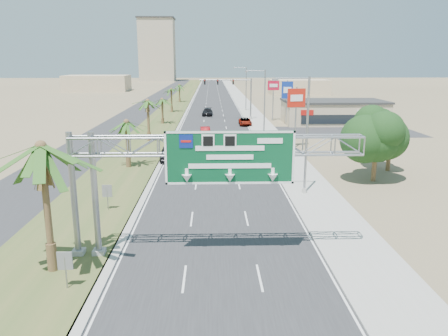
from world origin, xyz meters
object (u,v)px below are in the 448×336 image
sign_gantry (202,155)px  pole_sign_red_far (273,88)px  signal_mast (241,95)px  car_left_lane (169,154)px  car_far (207,112)px  palm_near (41,147)px  store_building (333,113)px  pole_sign_red_near (296,101)px  car_right_lane (245,122)px  pole_sign_blue (287,92)px  car_mid_lane (205,131)px

sign_gantry → pole_sign_red_far: bearing=78.4°
signal_mast → car_left_lane: 38.31m
car_left_lane → pole_sign_red_far: pole_sign_red_far is taller
car_far → pole_sign_red_far: pole_sign_red_far is taller
palm_near → store_building: bearing=61.7°
sign_gantry → pole_sign_red_near: (11.61, 32.95, 0.13)m
car_left_lane → car_far: bearing=81.2°
sign_gantry → store_building: bearing=67.6°
pole_sign_red_far → car_left_lane: bearing=-115.8°
car_right_lane → pole_sign_red_far: (5.82, 6.24, 5.51)m
pole_sign_blue → car_left_lane: bearing=-122.6°
pole_sign_red_far → pole_sign_red_near: bearing=-91.6°
store_building → car_mid_lane: store_building is taller
car_mid_lane → signal_mast: bearing=67.2°
store_building → pole_sign_red_near: bearing=-116.4°
signal_mast → pole_sign_red_near: signal_mast is taller
car_far → pole_sign_blue: bearing=-41.8°
car_far → palm_near: bearing=-93.6°
pole_sign_red_near → pole_sign_red_far: bearing=88.4°
store_building → pole_sign_red_far: bearing=158.9°
pole_sign_blue → pole_sign_red_near: bearing=-96.5°
pole_sign_red_near → pole_sign_red_far: 27.25m
signal_mast → store_building: (16.83, -5.97, -2.85)m
pole_sign_blue → sign_gantry: bearing=-104.5°
store_building → car_mid_lane: size_ratio=4.32×
signal_mast → pole_sign_red_far: (6.14, -1.85, 1.32)m
pole_sign_blue → pole_sign_red_far: 6.00m
car_left_lane → car_mid_lane: 17.70m
car_left_lane → car_right_lane: bearing=65.5°
signal_mast → car_right_lane: 9.12m
palm_near → store_building: (31.20, 58.00, -4.93)m
car_right_lane → pole_sign_blue: 9.17m
sign_gantry → car_right_lane: 54.61m
palm_near → car_far: bearing=83.7°
car_far → pole_sign_blue: size_ratio=0.65×
store_building → car_far: size_ratio=3.49×
car_left_lane → pole_sign_blue: size_ratio=0.62×
palm_near → pole_sign_red_near: bearing=60.5°
car_far → pole_sign_red_near: size_ratio=0.65×
palm_near → car_mid_lane: size_ratio=2.00×
palm_near → car_mid_lane: 45.73m
palm_near → pole_sign_blue: (22.20, 56.36, -1.01)m
car_right_lane → car_left_lane: bearing=-110.9°
store_building → pole_sign_blue: size_ratio=2.26×
car_right_lane → pole_sign_red_near: pole_sign_red_near is taller
car_left_lane → car_mid_lane: bearing=73.5°
pole_sign_blue → pole_sign_red_far: size_ratio=1.01×
car_mid_lane → pole_sign_blue: (14.50, 11.72, 5.23)m
store_building → car_mid_lane: 27.06m
store_building → car_far: bearing=151.8°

